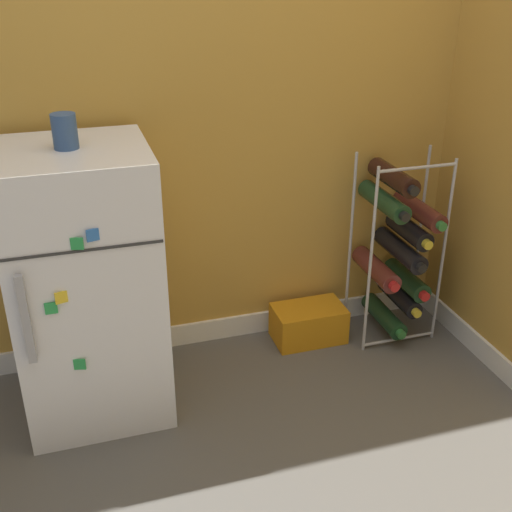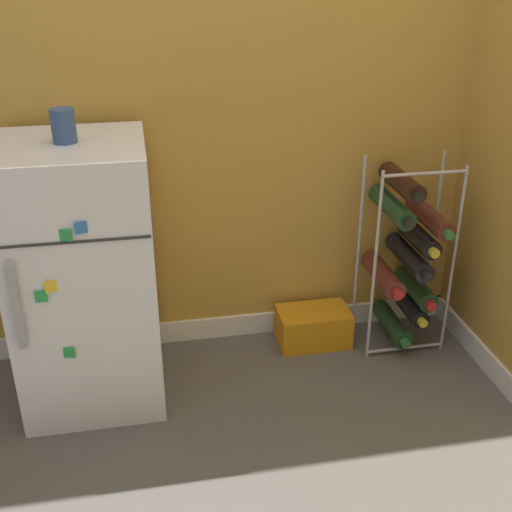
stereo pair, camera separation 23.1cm
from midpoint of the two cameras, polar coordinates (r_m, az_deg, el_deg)
ground_plane at (r=2.28m, az=2.99°, el=-14.54°), size 14.00×14.00×0.00m
wall_back at (r=2.32m, az=0.13°, el=20.04°), size 6.86×0.07×2.50m
mini_fridge at (r=2.22m, az=-12.10°, el=-1.88°), size 0.47×0.49×0.93m
wine_rack at (r=2.58m, az=15.68°, el=-0.03°), size 0.33×0.33×0.77m
soda_box at (r=2.65m, az=7.62°, el=-6.30°), size 0.29×0.18×0.15m
fridge_top_cup at (r=2.04m, az=-13.63°, el=11.14°), size 0.07×0.07×0.10m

